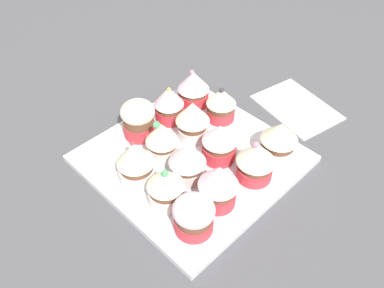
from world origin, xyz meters
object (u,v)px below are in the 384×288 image
at_px(cupcake_7, 136,162).
at_px(cupcake_13, 193,88).
at_px(cupcake_0, 194,215).
at_px(cupcake_8, 162,140).
at_px(cupcake_2, 256,160).
at_px(cupcake_11, 138,119).
at_px(cupcake_1, 218,184).
at_px(cupcake_6, 219,142).
at_px(cupcake_9, 193,119).
at_px(cupcake_3, 279,139).
at_px(cupcake_12, 169,103).
at_px(cupcake_4, 166,187).
at_px(napkin, 297,107).
at_px(cupcake_10, 221,104).
at_px(baking_tray, 192,159).
at_px(cupcake_5, 187,161).

bearing_deg(cupcake_7, cupcake_13, 20.37).
relative_size(cupcake_0, cupcake_8, 0.79).
height_order(cupcake_2, cupcake_11, cupcake_2).
xyz_separation_m(cupcake_1, cupcake_7, (-0.06, 0.12, -0.00)).
relative_size(cupcake_6, cupcake_13, 0.95).
height_order(cupcake_8, cupcake_11, cupcake_8).
height_order(cupcake_1, cupcake_9, cupcake_1).
relative_size(cupcake_3, cupcake_9, 0.94).
height_order(cupcake_2, cupcake_12, cupcake_2).
bearing_deg(cupcake_4, cupcake_11, 65.03).
bearing_deg(cupcake_7, napkin, -11.47).
bearing_deg(cupcake_10, cupcake_3, -91.51).
bearing_deg(cupcake_3, napkin, 21.04).
bearing_deg(cupcake_9, cupcake_1, -120.47).
bearing_deg(cupcake_13, cupcake_8, -154.41).
xyz_separation_m(cupcake_2, cupcake_11, (-0.07, 0.21, -0.00)).
relative_size(cupcake_0, cupcake_2, 0.81).
relative_size(cupcake_3, cupcake_12, 0.95).
distance_m(baking_tray, cupcake_3, 0.15).
distance_m(baking_tray, cupcake_1, 0.12).
bearing_deg(cupcake_1, cupcake_6, 41.44).
bearing_deg(cupcake_11, cupcake_5, -94.23).
relative_size(cupcake_7, cupcake_10, 1.15).
xyz_separation_m(cupcake_0, cupcake_9, (0.14, 0.14, 0.01)).
xyz_separation_m(cupcake_7, cupcake_9, (0.14, 0.01, 0.00)).
relative_size(cupcake_7, cupcake_13, 1.07).
distance_m(cupcake_0, cupcake_5, 0.10).
distance_m(baking_tray, cupcake_4, 0.11).
xyz_separation_m(cupcake_0, cupcake_3, (0.21, 0.01, 0.01)).
height_order(cupcake_7, cupcake_8, cupcake_7).
height_order(cupcake_2, cupcake_7, cupcake_7).
relative_size(cupcake_0, cupcake_4, 0.88).
height_order(cupcake_4, cupcake_8, cupcake_8).
distance_m(cupcake_2, napkin, 0.23).
relative_size(cupcake_4, cupcake_8, 0.90).
bearing_deg(cupcake_13, cupcake_1, -126.29).
relative_size(cupcake_0, cupcake_9, 0.81).
xyz_separation_m(cupcake_8, cupcake_13, (0.14, 0.07, -0.00)).
xyz_separation_m(cupcake_1, cupcake_10, (0.15, 0.13, -0.01)).
bearing_deg(cupcake_8, cupcake_12, 40.85).
distance_m(cupcake_7, cupcake_13, 0.22).
relative_size(cupcake_2, cupcake_13, 1.01).
relative_size(cupcake_2, napkin, 0.49).
bearing_deg(cupcake_1, cupcake_11, 86.15).
height_order(cupcake_3, cupcake_11, same).
bearing_deg(cupcake_3, cupcake_13, 90.16).
height_order(cupcake_9, cupcake_10, cupcake_9).
height_order(cupcake_2, cupcake_10, cupcake_2).
distance_m(cupcake_7, cupcake_11, 0.11).
bearing_deg(cupcake_10, cupcake_12, 136.63).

